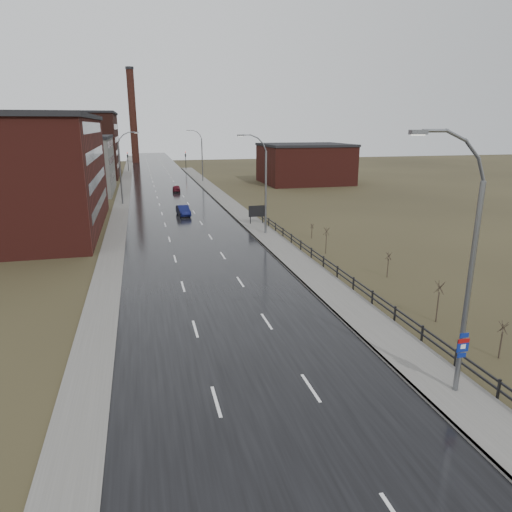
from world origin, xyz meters
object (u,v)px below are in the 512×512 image
car_near (183,211)px  car_far (176,189)px  billboard (257,212)px  streetlight_main (465,272)px

car_near → car_far: car_near is taller
billboard → car_far: billboard is taller
streetlight_main → car_far: bearing=95.4°
car_far → streetlight_main: bearing=99.0°
billboard → car_near: size_ratio=0.58×
billboard → car_far: 34.06m
car_near → car_far: size_ratio=1.14×
billboard → car_far: bearing=102.7°
car_far → car_near: bearing=91.2°
billboard → car_near: (-8.52, 8.41, -0.98)m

